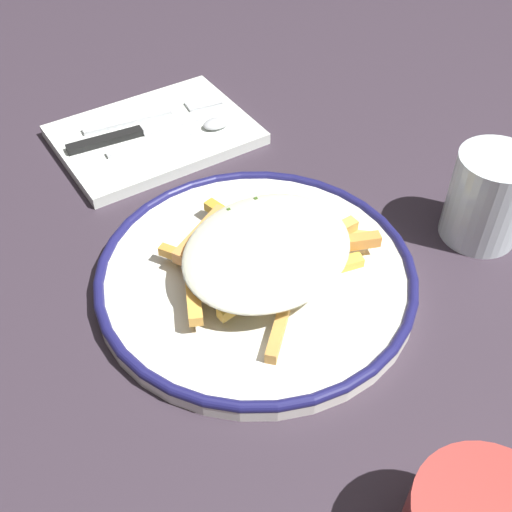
{
  "coord_description": "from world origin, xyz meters",
  "views": [
    {
      "loc": [
        0.36,
        -0.2,
        0.44
      ],
      "look_at": [
        0.0,
        0.0,
        0.03
      ],
      "focal_mm": 44.19,
      "sensor_mm": 36.0,
      "label": 1
    }
  ],
  "objects_px": {
    "napkin": "(155,135)",
    "fries_heap": "(266,252)",
    "plate": "(256,274)",
    "water_glass": "(488,198)",
    "knife": "(139,132)",
    "fork": "(155,115)",
    "spoon": "(191,131)"
  },
  "relations": [
    {
      "from": "knife",
      "to": "water_glass",
      "type": "height_order",
      "value": "water_glass"
    },
    {
      "from": "fries_heap",
      "to": "knife",
      "type": "height_order",
      "value": "fries_heap"
    },
    {
      "from": "fork",
      "to": "water_glass",
      "type": "relative_size",
      "value": 1.88
    },
    {
      "from": "fries_heap",
      "to": "napkin",
      "type": "height_order",
      "value": "fries_heap"
    },
    {
      "from": "fork",
      "to": "spoon",
      "type": "relative_size",
      "value": 1.16
    },
    {
      "from": "knife",
      "to": "spoon",
      "type": "relative_size",
      "value": 1.38
    },
    {
      "from": "napkin",
      "to": "fork",
      "type": "height_order",
      "value": "fork"
    },
    {
      "from": "knife",
      "to": "water_glass",
      "type": "relative_size",
      "value": 2.24
    },
    {
      "from": "water_glass",
      "to": "spoon",
      "type": "bearing_deg",
      "value": -146.52
    },
    {
      "from": "napkin",
      "to": "fries_heap",
      "type": "bearing_deg",
      "value": 0.26
    },
    {
      "from": "napkin",
      "to": "fork",
      "type": "xyz_separation_m",
      "value": [
        -0.03,
        0.01,
        0.01
      ]
    },
    {
      "from": "plate",
      "to": "water_glass",
      "type": "xyz_separation_m",
      "value": [
        0.05,
        0.23,
        0.04
      ]
    },
    {
      "from": "plate",
      "to": "fork",
      "type": "xyz_separation_m",
      "value": [
        -0.29,
        0.02,
        0.01
      ]
    },
    {
      "from": "fries_heap",
      "to": "knife",
      "type": "relative_size",
      "value": 1.03
    },
    {
      "from": "plate",
      "to": "water_glass",
      "type": "bearing_deg",
      "value": 77.83
    },
    {
      "from": "plate",
      "to": "spoon",
      "type": "height_order",
      "value": "spoon"
    },
    {
      "from": "spoon",
      "to": "water_glass",
      "type": "xyz_separation_m",
      "value": [
        0.29,
        0.19,
        0.03
      ]
    },
    {
      "from": "napkin",
      "to": "spoon",
      "type": "height_order",
      "value": "spoon"
    },
    {
      "from": "plate",
      "to": "water_glass",
      "type": "height_order",
      "value": "water_glass"
    },
    {
      "from": "napkin",
      "to": "spoon",
      "type": "distance_m",
      "value": 0.05
    },
    {
      "from": "knife",
      "to": "napkin",
      "type": "bearing_deg",
      "value": 88.09
    },
    {
      "from": "knife",
      "to": "spoon",
      "type": "xyz_separation_m",
      "value": [
        0.03,
        0.05,
        0.0
      ]
    },
    {
      "from": "plate",
      "to": "spoon",
      "type": "xyz_separation_m",
      "value": [
        -0.24,
        0.04,
        0.01
      ]
    },
    {
      "from": "fries_heap",
      "to": "fork",
      "type": "bearing_deg",
      "value": 177.89
    },
    {
      "from": "fries_heap",
      "to": "spoon",
      "type": "bearing_deg",
      "value": 172.05
    },
    {
      "from": "napkin",
      "to": "knife",
      "type": "distance_m",
      "value": 0.02
    },
    {
      "from": "napkin",
      "to": "knife",
      "type": "bearing_deg",
      "value": -91.91
    },
    {
      "from": "fork",
      "to": "spoon",
      "type": "distance_m",
      "value": 0.06
    },
    {
      "from": "water_glass",
      "to": "fork",
      "type": "bearing_deg",
      "value": -148.27
    },
    {
      "from": "plate",
      "to": "knife",
      "type": "height_order",
      "value": "knife"
    },
    {
      "from": "fries_heap",
      "to": "water_glass",
      "type": "height_order",
      "value": "water_glass"
    },
    {
      "from": "napkin",
      "to": "spoon",
      "type": "relative_size",
      "value": 1.48
    }
  ]
}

